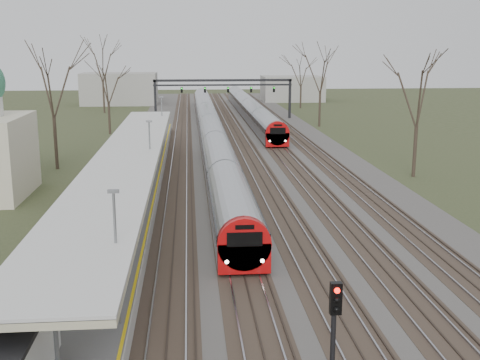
# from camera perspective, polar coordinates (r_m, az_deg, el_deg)

# --- Properties ---
(track_bed) EXTENTS (24.00, 160.00, 0.22)m
(track_bed) POSITION_cam_1_polar(r_m,az_deg,el_deg) (62.86, 0.01, 2.61)
(track_bed) COLOR #474442
(track_bed) RESTS_ON ground
(platform) EXTENTS (3.50, 69.00, 1.00)m
(platform) POSITION_cam_1_polar(r_m,az_deg,el_deg) (45.58, -9.83, -0.86)
(platform) COLOR #9E9B93
(platform) RESTS_ON ground
(canopy) EXTENTS (4.10, 50.00, 3.11)m
(canopy) POSITION_cam_1_polar(r_m,az_deg,el_deg) (40.48, -10.53, 2.38)
(canopy) COLOR slate
(canopy) RESTS_ON platform
(signal_gantry) EXTENTS (21.00, 0.59, 6.08)m
(signal_gantry) POSITION_cam_1_polar(r_m,az_deg,el_deg) (92.02, -1.59, 8.81)
(signal_gantry) COLOR black
(signal_gantry) RESTS_ON ground
(tree_west_far) EXTENTS (5.50, 5.50, 11.33)m
(tree_west_far) POSITION_cam_1_polar(r_m,az_deg,el_deg) (56.05, -17.44, 9.01)
(tree_west_far) COLOR #2D231C
(tree_west_far) RESTS_ON ground
(tree_east_far) EXTENTS (5.00, 5.00, 10.30)m
(tree_east_far) POSITION_cam_1_polar(r_m,az_deg,el_deg) (52.39, 16.58, 8.06)
(tree_east_far) COLOR #2D231C
(tree_east_far) RESTS_ON ground
(train_near) EXTENTS (2.62, 90.21, 3.05)m
(train_near) POSITION_cam_1_polar(r_m,az_deg,el_deg) (72.49, -2.87, 5.06)
(train_near) COLOR #9FA2A8
(train_near) RESTS_ON ground
(train_far) EXTENTS (2.62, 60.21, 3.05)m
(train_far) POSITION_cam_1_polar(r_m,az_deg,el_deg) (94.46, 0.92, 6.83)
(train_far) COLOR #9FA2A8
(train_far) RESTS_ON ground
(signal_post) EXTENTS (0.35, 0.45, 4.10)m
(signal_post) POSITION_cam_1_polar(r_m,az_deg,el_deg) (18.92, 8.92, -13.35)
(signal_post) COLOR black
(signal_post) RESTS_ON ground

